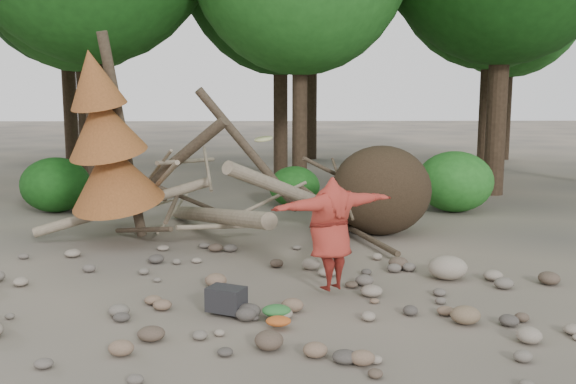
{
  "coord_description": "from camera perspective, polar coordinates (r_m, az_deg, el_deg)",
  "views": [
    {
      "loc": [
        0.22,
        -9.59,
        3.14
      ],
      "look_at": [
        0.48,
        1.5,
        1.4
      ],
      "focal_mm": 40.0,
      "sensor_mm": 36.0,
      "label": 1
    }
  ],
  "objects": [
    {
      "name": "frisbee_thrower",
      "position": [
        9.98,
        3.81,
        -3.68
      ],
      "size": [
        2.27,
        1.58,
        2.42
      ],
      "color": "maroon",
      "rests_on": "ground"
    },
    {
      "name": "deadfall_pile",
      "position": [
        14.12,
        6.01,
        -0.05
      ],
      "size": [
        8.55,
        5.24,
        3.3
      ],
      "color": "#332619",
      "rests_on": "ground"
    },
    {
      "name": "ground",
      "position": [
        10.1,
        -2.54,
        -9.22
      ],
      "size": [
        120.0,
        120.0,
        0.0
      ],
      "primitive_type": "plane",
      "color": "#514C44",
      "rests_on": "ground"
    },
    {
      "name": "cloth_green",
      "position": [
        9.09,
        -1.04,
        -10.78
      ],
      "size": [
        0.4,
        0.34,
        0.15
      ],
      "primitive_type": "ellipsoid",
      "color": "#29672E",
      "rests_on": "ground"
    },
    {
      "name": "cloth_orange",
      "position": [
        8.74,
        -0.86,
        -11.71
      ],
      "size": [
        0.34,
        0.28,
        0.12
      ],
      "primitive_type": "ellipsoid",
      "color": "#AB4D1D",
      "rests_on": "ground"
    },
    {
      "name": "bush_left",
      "position": [
        17.9,
        -19.95,
        0.61
      ],
      "size": [
        1.8,
        1.8,
        1.44
      ],
      "primitive_type": "ellipsoid",
      "color": "#164C14",
      "rests_on": "ground"
    },
    {
      "name": "boulder_front_right",
      "position": [
        9.23,
        15.5,
        -10.49
      ],
      "size": [
        0.41,
        0.37,
        0.25
      ],
      "primitive_type": "ellipsoid",
      "color": "#766149",
      "rests_on": "ground"
    },
    {
      "name": "bush_right",
      "position": [
        17.43,
        14.6,
        0.91
      ],
      "size": [
        2.0,
        2.0,
        1.6
      ],
      "primitive_type": "ellipsoid",
      "color": "#277323",
      "rests_on": "ground"
    },
    {
      "name": "bush_mid",
      "position": [
        17.59,
        0.57,
        0.48
      ],
      "size": [
        1.4,
        1.4,
        1.12
      ],
      "primitive_type": "ellipsoid",
      "color": "#1E611C",
      "rests_on": "ground"
    },
    {
      "name": "dead_conifer",
      "position": [
        13.42,
        -15.75,
        4.19
      ],
      "size": [
        2.06,
        2.16,
        4.35
      ],
      "color": "#4C3F30",
      "rests_on": "ground"
    },
    {
      "name": "backpack",
      "position": [
        9.27,
        -5.5,
        -9.81
      ],
      "size": [
        0.61,
        0.53,
        0.34
      ],
      "primitive_type": "cube",
      "rotation": [
        0.0,
        0.0,
        -0.44
      ],
      "color": "black",
      "rests_on": "ground"
    },
    {
      "name": "boulder_mid_right",
      "position": [
        11.23,
        14.01,
        -6.54
      ],
      "size": [
        0.66,
        0.6,
        0.4
      ],
      "primitive_type": "ellipsoid",
      "color": "gray",
      "rests_on": "ground"
    }
  ]
}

